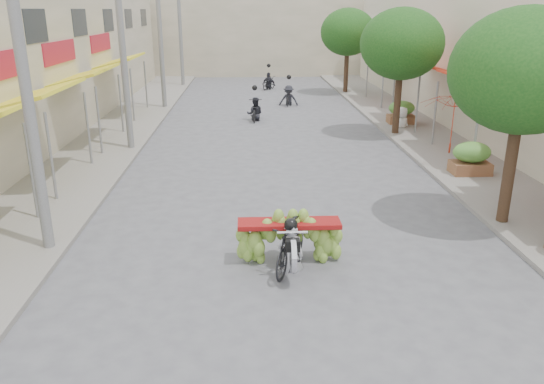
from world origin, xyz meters
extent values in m
plane|color=#5C5B61|center=(0.00, 0.00, 0.00)|extent=(120.00, 120.00, 0.00)
cube|color=gray|center=(-7.00, 15.00, 0.06)|extent=(4.00, 60.00, 0.12)
cube|color=gray|center=(7.00, 15.00, 0.06)|extent=(4.00, 60.00, 0.12)
cylinder|color=slate|center=(-6.30, 4.80, 1.27)|extent=(0.08, 0.08, 2.55)
cube|color=yellow|center=(-7.12, 8.00, 2.75)|extent=(1.77, 4.00, 0.53)
cylinder|color=slate|center=(-6.30, 6.20, 1.27)|extent=(0.08, 0.08, 2.55)
cylinder|color=slate|center=(-6.30, 9.80, 1.27)|extent=(0.08, 0.08, 2.55)
cube|color=#AF172E|center=(-8.00, 8.00, 3.60)|extent=(0.10, 3.50, 0.80)
cube|color=yellow|center=(-7.12, 13.00, 2.75)|extent=(1.77, 4.00, 0.53)
cylinder|color=slate|center=(-6.30, 11.20, 1.27)|extent=(0.08, 0.08, 2.55)
cylinder|color=slate|center=(-6.30, 14.80, 1.27)|extent=(0.08, 0.08, 2.55)
cube|color=#AF172E|center=(-8.00, 13.00, 3.60)|extent=(0.10, 3.50, 0.80)
cube|color=yellow|center=(-7.12, 19.00, 2.75)|extent=(1.77, 4.00, 0.53)
cylinder|color=slate|center=(-6.30, 17.20, 1.27)|extent=(0.08, 0.08, 2.55)
cylinder|color=slate|center=(-6.30, 20.80, 1.27)|extent=(0.08, 0.08, 2.55)
cube|color=#AF172E|center=(-8.00, 19.00, 3.60)|extent=(0.10, 3.50, 0.80)
cube|color=#1E2328|center=(-8.02, 11.00, 4.60)|extent=(0.08, 2.00, 1.10)
cube|color=#1E2328|center=(-8.02, 16.00, 4.60)|extent=(0.08, 2.00, 1.10)
cube|color=#1E2328|center=(-8.02, 21.00, 4.60)|extent=(0.08, 2.00, 1.10)
cube|color=#1E2328|center=(-8.02, 26.00, 4.60)|extent=(0.08, 2.00, 1.10)
cube|color=#1E2328|center=(-8.02, 31.00, 4.60)|extent=(0.08, 2.00, 1.10)
cylinder|color=slate|center=(6.30, 5.90, 1.27)|extent=(0.08, 0.08, 2.55)
cube|color=red|center=(7.12, 10.00, 2.75)|extent=(1.77, 4.20, 0.53)
cylinder|color=slate|center=(6.30, 8.10, 1.27)|extent=(0.08, 0.08, 2.55)
cylinder|color=slate|center=(6.30, 11.90, 1.27)|extent=(0.08, 0.08, 2.55)
cube|color=red|center=(7.12, 16.00, 2.75)|extent=(1.77, 4.20, 0.53)
cylinder|color=slate|center=(6.30, 14.10, 1.27)|extent=(0.08, 0.08, 2.55)
cylinder|color=slate|center=(6.30, 17.90, 1.27)|extent=(0.08, 0.08, 2.55)
cube|color=red|center=(7.12, 22.00, 2.75)|extent=(1.77, 4.20, 0.53)
cylinder|color=slate|center=(6.30, 20.10, 1.27)|extent=(0.08, 0.08, 2.55)
cylinder|color=slate|center=(6.30, 23.90, 1.27)|extent=(0.08, 0.08, 2.55)
cube|color=#BBAF94|center=(0.00, 38.00, 3.50)|extent=(20.00, 6.00, 7.00)
cylinder|color=slate|center=(-5.40, 3.00, 4.00)|extent=(0.24, 0.24, 8.00)
cylinder|color=slate|center=(-5.40, 12.00, 4.00)|extent=(0.24, 0.24, 8.00)
cylinder|color=slate|center=(-5.40, 21.00, 4.00)|extent=(0.24, 0.24, 8.00)
cylinder|color=slate|center=(-5.40, 30.00, 4.00)|extent=(0.24, 0.24, 8.00)
cylinder|color=#3A2719|center=(5.40, 4.00, 1.60)|extent=(0.28, 0.28, 3.20)
ellipsoid|color=#1F4F17|center=(5.40, 4.00, 3.80)|extent=(3.40, 3.40, 2.90)
cylinder|color=#3A2719|center=(5.40, 14.00, 1.60)|extent=(0.28, 0.28, 3.20)
ellipsoid|color=#1F4F17|center=(5.40, 14.00, 3.80)|extent=(3.40, 3.40, 2.90)
cylinder|color=#3A2719|center=(5.40, 26.00, 1.60)|extent=(0.28, 0.28, 3.20)
ellipsoid|color=#1F4F17|center=(5.40, 26.00, 3.80)|extent=(3.40, 3.40, 2.90)
cube|color=brown|center=(6.20, 8.00, 0.37)|extent=(1.20, 0.80, 0.50)
ellipsoid|color=#559638|center=(6.20, 8.00, 0.95)|extent=(1.20, 0.88, 0.66)
cube|color=brown|center=(6.20, 16.00, 0.37)|extent=(1.20, 0.80, 0.50)
ellipsoid|color=#559638|center=(6.20, 16.00, 0.95)|extent=(1.20, 0.88, 0.66)
imported|color=black|center=(-0.09, 1.88, 0.54)|extent=(1.17, 1.89, 1.08)
cylinder|color=silver|center=(-0.09, 1.23, 0.62)|extent=(0.10, 0.66, 0.66)
cube|color=black|center=(-0.09, 1.33, 0.80)|extent=(0.28, 0.22, 0.22)
cylinder|color=silver|center=(-0.09, 1.43, 1.02)|extent=(0.60, 0.05, 0.05)
cube|color=maroon|center=(-0.09, 2.23, 0.88)|extent=(2.16, 0.55, 0.10)
imported|color=silver|center=(-0.09, 1.83, 1.06)|extent=(0.55, 0.40, 1.51)
sphere|color=black|center=(-0.09, 1.80, 1.78)|extent=(0.28, 0.28, 0.28)
imported|color=#A62B16|center=(5.77, 8.69, 2.59)|extent=(2.19, 2.19, 1.99)
imported|color=white|center=(6.01, 15.22, 1.01)|extent=(1.02, 0.89, 1.78)
imported|color=black|center=(-0.55, 17.56, 0.48)|extent=(0.78, 1.75, 0.96)
imported|color=#25252C|center=(-0.55, 17.56, 1.12)|extent=(0.83, 0.55, 1.65)
sphere|color=black|center=(-0.55, 17.56, 1.58)|extent=(0.26, 0.26, 0.26)
imported|color=black|center=(1.42, 21.69, 0.44)|extent=(0.70, 1.56, 0.88)
imported|color=#25252C|center=(1.42, 21.69, 1.12)|extent=(1.14, 0.74, 1.65)
sphere|color=black|center=(1.42, 21.69, 1.58)|extent=(0.26, 0.26, 0.26)
imported|color=black|center=(0.56, 28.11, 0.43)|extent=(1.25, 1.61, 0.86)
imported|color=#25252C|center=(0.56, 28.11, 1.12)|extent=(1.11, 0.95, 1.65)
sphere|color=black|center=(0.56, 28.11, 1.58)|extent=(0.26, 0.26, 0.26)
camera|label=1|loc=(-0.94, -8.02, 5.13)|focal=35.00mm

